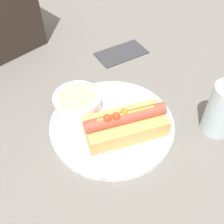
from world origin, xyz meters
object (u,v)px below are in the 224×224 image
Objects in this scene: drinking_glass at (222,110)px; hot_dog at (125,124)px; soup_bowl at (78,104)px; spoon at (98,131)px.

hot_dog is at bearing 140.59° from drinking_glass.
soup_bowl is at bearing 133.54° from hot_dog.
soup_bowl is (-0.03, 0.11, 0.00)m from hot_dog.
soup_bowl is 0.08m from spoon.
hot_dog is 0.20m from drinking_glass.
drinking_glass is at bearing -90.81° from spoon.
drinking_glass is at bearing -12.27° from hot_dog.
spoon is (-0.04, 0.04, -0.02)m from hot_dog.
hot_dog is at bearing -94.94° from spoon.
soup_bowl is 0.86× the size of drinking_glass.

